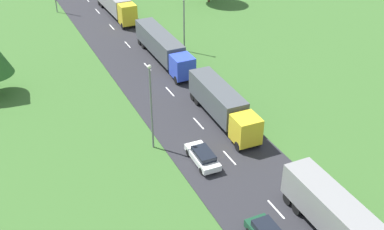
{
  "coord_description": "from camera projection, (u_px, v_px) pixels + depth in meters",
  "views": [
    {
      "loc": [
        -18.8,
        -5.24,
        27.15
      ],
      "look_at": [
        -1.15,
        32.17,
        1.85
      ],
      "focal_mm": 45.15,
      "sensor_mm": 36.0,
      "label": 1
    }
  ],
  "objects": [
    {
      "name": "road",
      "position": [
        239.0,
        169.0,
        43.94
      ],
      "size": [
        10.0,
        140.0,
        0.06
      ],
      "primitive_type": "cube",
      "color": "#2B2B30",
      "rests_on": "ground"
    },
    {
      "name": "lane_marking_centre",
      "position": [
        269.0,
        202.0,
        40.08
      ],
      "size": [
        0.16,
        119.12,
        0.01
      ],
      "color": "white",
      "rests_on": "road"
    },
    {
      "name": "truck_lead",
      "position": [
        348.0,
        227.0,
        34.73
      ],
      "size": [
        2.61,
        13.42,
        3.57
      ],
      "color": "blue",
      "rests_on": "road"
    },
    {
      "name": "truck_second",
      "position": [
        222.0,
        104.0,
        50.02
      ],
      "size": [
        2.79,
        12.16,
        3.49
      ],
      "color": "yellow",
      "rests_on": "road"
    },
    {
      "name": "truck_third",
      "position": [
        163.0,
        46.0,
        62.74
      ],
      "size": [
        2.58,
        14.75,
        3.42
      ],
      "color": "blue",
      "rests_on": "road"
    },
    {
      "name": "truck_fourth",
      "position": [
        115.0,
        3.0,
        77.56
      ],
      "size": [
        2.61,
        13.88,
        3.53
      ],
      "color": "yellow",
      "rests_on": "road"
    },
    {
      "name": "car_third",
      "position": [
        203.0,
        156.0,
        44.32
      ],
      "size": [
        1.88,
        4.54,
        1.37
      ],
      "color": "white",
      "rests_on": "road"
    },
    {
      "name": "lamppost_second",
      "position": [
        151.0,
        104.0,
        44.37
      ],
      "size": [
        0.36,
        0.36,
        8.84
      ],
      "color": "slate",
      "rests_on": "ground"
    },
    {
      "name": "lamppost_third",
      "position": [
        184.0,
        22.0,
        64.39
      ],
      "size": [
        0.36,
        0.36,
        7.39
      ],
      "color": "slate",
      "rests_on": "ground"
    }
  ]
}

